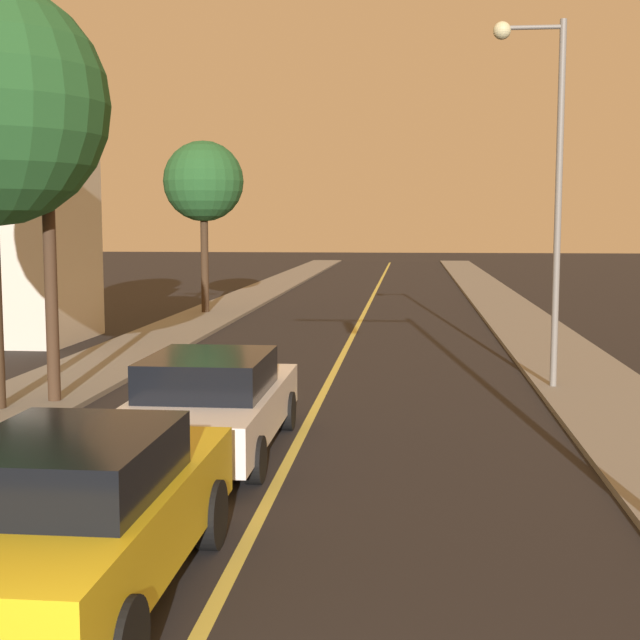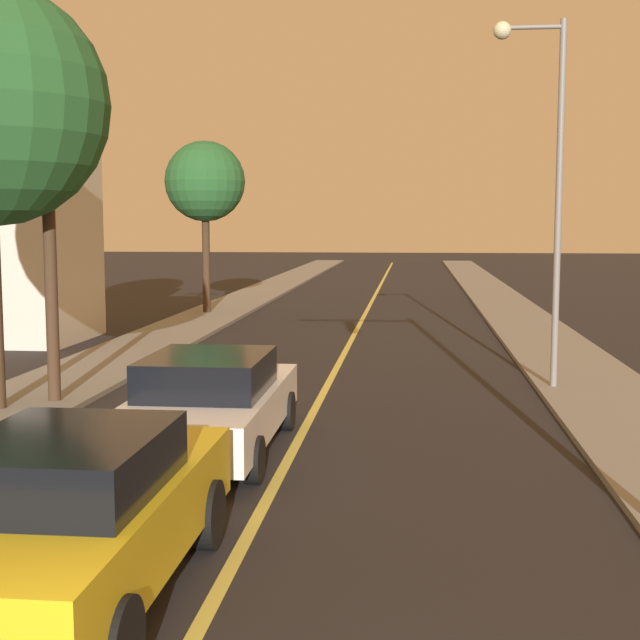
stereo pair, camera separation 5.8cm
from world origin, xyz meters
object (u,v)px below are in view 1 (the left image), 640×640
Objects in this scene: car_near_lane_front at (78,515)px; tree_left_far at (204,182)px; car_near_lane_second at (211,402)px; utility_pole_left at (47,168)px; domed_building_left at (11,194)px; streetlamp_right at (544,158)px.

tree_left_far is at bearing 100.57° from car_near_lane_front.
car_near_lane_second is 0.60× the size of utility_pole_left.
domed_building_left is (-8.69, 17.67, 3.46)m from car_near_lane_front.
car_near_lane_front is 20.00m from domed_building_left.
utility_pole_left is (-3.77, 3.11, 3.74)m from car_near_lane_second.
domed_building_left is (-3.93, -7.84, -0.69)m from tree_left_far.
domed_building_left reaches higher than tree_left_far.
car_near_lane_second is 15.38m from domed_building_left.
utility_pole_left is (-3.77, 8.59, 3.67)m from car_near_lane_front.
car_near_lane_front reaches higher than car_near_lane_second.
domed_building_left is (-4.92, 9.08, -0.20)m from utility_pole_left.
domed_building_left is (-8.69, 12.18, 3.54)m from car_near_lane_second.
car_near_lane_front is 5.49m from car_near_lane_second.
streetlamp_right is at bearing -54.08° from tree_left_far.
car_near_lane_second is at bearing -54.50° from domed_building_left.
domed_building_left is at bearing -116.62° from tree_left_far.
streetlamp_right is 15.81m from domed_building_left.
car_near_lane_front is at bearing -90.00° from car_near_lane_second.
domed_building_left is at bearing 155.44° from streetlamp_right.
utility_pole_left is 0.98× the size of domed_building_left.
domed_building_left is at bearing 125.50° from car_near_lane_second.
domed_building_left reaches higher than streetlamp_right.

